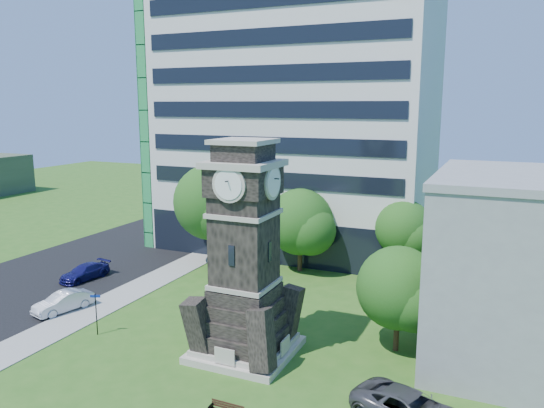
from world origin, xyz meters
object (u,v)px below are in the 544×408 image
at_px(car_street_north, 85,272).
at_px(clock_tower, 245,265).
at_px(street_sign, 96,309).
at_px(car_street_mid, 63,302).

bearing_deg(car_street_north, clock_tower, -10.69).
bearing_deg(street_sign, car_street_mid, 137.37).
height_order(clock_tower, street_sign, clock_tower).
xyz_separation_m(car_street_mid, street_sign, (4.78, -2.00, 1.00)).
relative_size(clock_tower, car_street_mid, 3.01).
distance_m(clock_tower, car_street_north, 19.47).
xyz_separation_m(clock_tower, street_sign, (-9.50, -1.52, -3.61)).
height_order(car_street_mid, street_sign, street_sign).
bearing_deg(clock_tower, street_sign, -170.91).
relative_size(car_street_mid, car_street_north, 0.95).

